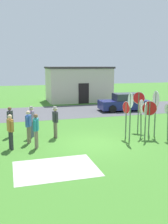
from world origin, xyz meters
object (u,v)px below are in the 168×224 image
(stop_sign_low_front, at_px, (156,105))
(person_in_blue, at_px, (32,120))
(stop_sign_leaning_left, at_px, (149,113))
(stop_sign_center_cluster, at_px, (130,108))
(stop_sign_far_back, at_px, (126,113))
(stop_sign_tallest, at_px, (139,104))
(stop_sign_rear_left, at_px, (168,116))
(parked_car_on_street, at_px, (124,103))
(stop_sign_nearest, at_px, (150,111))
(stop_sign_leaning_right, at_px, (146,114))
(person_in_teal, at_px, (10,120))
(person_on_left, at_px, (10,130))
(person_in_dark_shirt, at_px, (29,125))
(person_near_signs, at_px, (36,129))
(person_holding_notes, at_px, (55,120))
(stop_sign_rear_right, at_px, (141,111))

(stop_sign_low_front, xyz_separation_m, person_in_blue, (-6.63, 1.77, -0.81))
(stop_sign_leaning_left, height_order, stop_sign_center_cluster, stop_sign_center_cluster)
(stop_sign_far_back, bearing_deg, stop_sign_low_front, -5.01)
(stop_sign_center_cluster, distance_m, stop_sign_tallest, 2.33)
(stop_sign_tallest, bearing_deg, stop_sign_rear_left, -74.79)
(parked_car_on_street, distance_m, stop_sign_nearest, 7.88)
(stop_sign_rear_left, bearing_deg, stop_sign_low_front, 111.66)
(stop_sign_leaning_right, xyz_separation_m, person_in_teal, (-6.95, 2.61, -0.42))
(person_on_left, height_order, person_in_dark_shirt, same)
(stop_sign_tallest, distance_m, person_in_blue, 6.38)
(stop_sign_center_cluster, relative_size, person_in_dark_shirt, 1.51)
(stop_sign_leaning_left, distance_m, person_in_teal, 7.70)
(stop_sign_nearest, xyz_separation_m, person_near_signs, (-6.61, -0.89, -0.37))
(stop_sign_leaning_right, bearing_deg, stop_sign_center_cluster, -178.42)
(stop_sign_tallest, height_order, person_near_signs, stop_sign_tallest)
(parked_car_on_street, relative_size, person_in_blue, 2.53)
(stop_sign_center_cluster, relative_size, stop_sign_leaning_right, 1.27)
(stop_sign_leaning_right, relative_size, stop_sign_tallest, 0.85)
(stop_sign_center_cluster, relative_size, person_holding_notes, 1.47)
(stop_sign_nearest, height_order, person_in_teal, stop_sign_nearest)
(stop_sign_far_back, relative_size, person_holding_notes, 1.17)
(person_in_dark_shirt, bearing_deg, stop_sign_center_cluster, -11.95)
(person_in_dark_shirt, bearing_deg, stop_sign_nearest, -0.53)
(person_on_left, bearing_deg, parked_car_on_street, 40.41)
(stop_sign_far_back, distance_m, person_in_blue, 5.20)
(stop_sign_center_cluster, bearing_deg, person_in_blue, 156.01)
(stop_sign_leaning_left, relative_size, stop_sign_rear_left, 1.04)
(person_near_signs, relative_size, person_holding_notes, 0.97)
(person_holding_notes, xyz_separation_m, person_in_teal, (-2.37, 0.95, -0.03))
(stop_sign_low_front, distance_m, person_near_signs, 6.66)
(parked_car_on_street, xyz_separation_m, stop_sign_rear_left, (-1.69, -9.00, 0.61))
(person_on_left, bearing_deg, stop_sign_low_front, 0.71)
(person_near_signs, bearing_deg, stop_sign_tallest, 14.90)
(stop_sign_leaning_left, relative_size, stop_sign_low_front, 0.79)
(stop_sign_rear_right, distance_m, person_near_signs, 5.89)
(person_holding_notes, bearing_deg, stop_sign_center_cluster, -24.76)
(stop_sign_leaning_right, xyz_separation_m, stop_sign_low_front, (0.82, 0.38, 0.42))
(stop_sign_rear_right, height_order, stop_sign_low_front, stop_sign_low_front)
(person_in_dark_shirt, bearing_deg, stop_sign_rear_right, -4.26)
(parked_car_on_street, height_order, person_in_dark_shirt, person_in_dark_shirt)
(stop_sign_rear_right, height_order, person_in_teal, stop_sign_rear_right)
(stop_sign_low_front, bearing_deg, person_near_signs, -177.69)
(stop_sign_low_front, bearing_deg, stop_sign_leaning_right, -155.31)
(stop_sign_rear_left, bearing_deg, person_holding_notes, 160.10)
(stop_sign_tallest, relative_size, person_in_teal, 1.41)
(stop_sign_leaning_right, xyz_separation_m, person_in_blue, (-5.81, 2.15, -0.39))
(person_in_teal, bearing_deg, person_near_signs, -64.99)
(stop_sign_center_cluster, bearing_deg, stop_sign_rear_right, 32.66)
(stop_sign_leaning_right, height_order, person_holding_notes, stop_sign_leaning_right)
(stop_sign_rear_right, height_order, stop_sign_far_back, stop_sign_rear_right)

